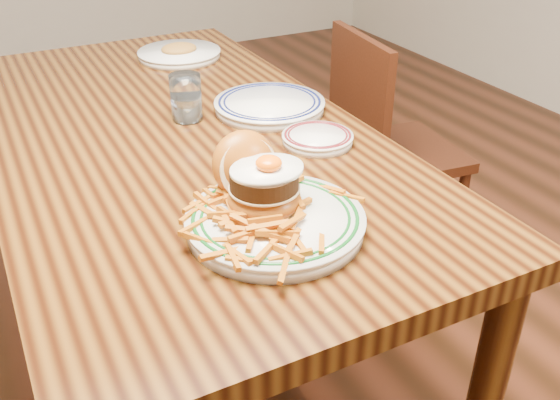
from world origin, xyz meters
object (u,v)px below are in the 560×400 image
chair_right (384,144)px  side_plate (318,138)px  main_plate (270,206)px  table (177,162)px

chair_right → side_plate: chair_right is taller
main_plate → side_plate: 0.36m
table → side_plate: side_plate is taller
table → side_plate: bearing=-40.6°
main_plate → side_plate: bearing=43.3°
chair_right → side_plate: (-0.54, -0.46, 0.32)m
chair_right → side_plate: bearing=46.9°
table → side_plate: size_ratio=9.89×
table → main_plate: 0.50m
table → chair_right: size_ratio=1.94×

